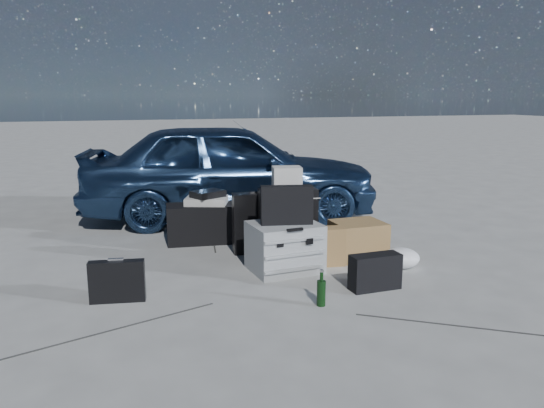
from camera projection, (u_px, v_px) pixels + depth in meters
The scene contains 16 objects.
ground at pixel (286, 283), 4.29m from camera, with size 60.00×60.00×0.00m, color #AEAEA9.
car at pixel (230, 170), 6.48m from camera, with size 1.42×3.53×1.20m, color navy.
pelican_case at pixel (285, 247), 4.58m from camera, with size 0.58×0.47×0.42m, color #9FA3A5.
laptop_bag at pixel (287, 205), 4.49m from camera, with size 0.44×0.11×0.33m, color black.
briefcase at pixel (117, 281), 3.89m from camera, with size 0.40×0.09×0.31m, color black.
suitcase_left at pixel (256, 223), 5.10m from camera, with size 0.45×0.16×0.58m, color black.
suitcase_right at pixel (288, 223), 4.96m from camera, with size 0.54×0.19×0.65m, color black.
white_carton at pixel (287, 178), 4.86m from camera, with size 0.26×0.21×0.21m, color beige.
duffel_bag at pixel (206, 223), 5.48m from camera, with size 0.79×0.34×0.40m, color black.
flat_box_white at pixel (207, 201), 5.45m from camera, with size 0.41×0.31×0.07m, color beige.
flat_box_black at pixel (208, 194), 5.43m from camera, with size 0.31×0.22×0.07m, color black.
kraft_bag at pixel (330, 246), 4.73m from camera, with size 0.26×0.15×0.34m, color olive.
cardboard_box at pixel (358, 240), 4.96m from camera, with size 0.45×0.40×0.34m, color olive.
plastic_bag at pixel (401, 258), 4.66m from camera, with size 0.32×0.28×0.18m, color white.
messenger_bag at pixel (375, 272), 4.14m from camera, with size 0.40×0.15×0.28m, color black.
green_bottle at pixel (321, 289), 3.82m from camera, with size 0.06×0.06×0.26m, color black.
Camera 1 is at (-1.42, -3.82, 1.50)m, focal length 35.00 mm.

